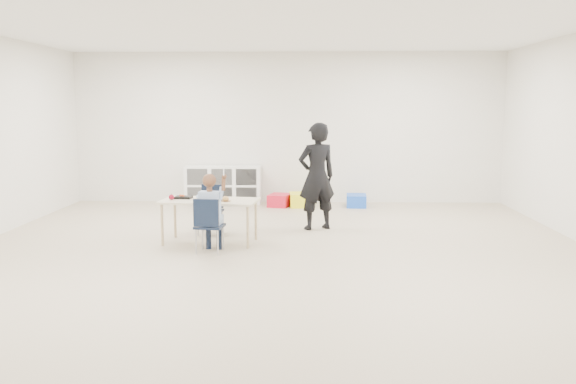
{
  "coord_description": "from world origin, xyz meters",
  "views": [
    {
      "loc": [
        0.36,
        -6.94,
        1.82
      ],
      "look_at": [
        0.15,
        -0.13,
        0.85
      ],
      "focal_mm": 38.0,
      "sensor_mm": 36.0,
      "label": 1
    }
  ],
  "objects_px": {
    "cubby_shelf": "(223,185)",
    "adult": "(317,176)",
    "table": "(210,221)",
    "child": "(209,209)",
    "chair_near": "(210,225)"
  },
  "relations": [
    {
      "from": "cubby_shelf",
      "to": "adult",
      "type": "xyz_separation_m",
      "value": [
        1.7,
        -2.33,
        0.44
      ]
    },
    {
      "from": "chair_near",
      "to": "table",
      "type": "bearing_deg",
      "value": 105.64
    },
    {
      "from": "table",
      "to": "chair_near",
      "type": "xyz_separation_m",
      "value": [
        0.09,
        -0.55,
        0.05
      ]
    },
    {
      "from": "table",
      "to": "adult",
      "type": "height_order",
      "value": "adult"
    },
    {
      "from": "adult",
      "to": "table",
      "type": "bearing_deg",
      "value": 10.18
    },
    {
      "from": "child",
      "to": "adult",
      "type": "xyz_separation_m",
      "value": [
        1.35,
        1.5,
        0.24
      ]
    },
    {
      "from": "cubby_shelf",
      "to": "chair_near",
      "type": "bearing_deg",
      "value": -84.7
    },
    {
      "from": "child",
      "to": "cubby_shelf",
      "type": "xyz_separation_m",
      "value": [
        -0.36,
        3.83,
        -0.2
      ]
    },
    {
      "from": "chair_near",
      "to": "adult",
      "type": "distance_m",
      "value": 2.06
    },
    {
      "from": "cubby_shelf",
      "to": "adult",
      "type": "height_order",
      "value": "adult"
    },
    {
      "from": "chair_near",
      "to": "cubby_shelf",
      "type": "relative_size",
      "value": 0.5
    },
    {
      "from": "table",
      "to": "adult",
      "type": "distance_m",
      "value": 1.79
    },
    {
      "from": "chair_near",
      "to": "child",
      "type": "bearing_deg",
      "value": 0.0
    },
    {
      "from": "table",
      "to": "child",
      "type": "distance_m",
      "value": 0.61
    },
    {
      "from": "adult",
      "to": "chair_near",
      "type": "bearing_deg",
      "value": 24.74
    }
  ]
}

